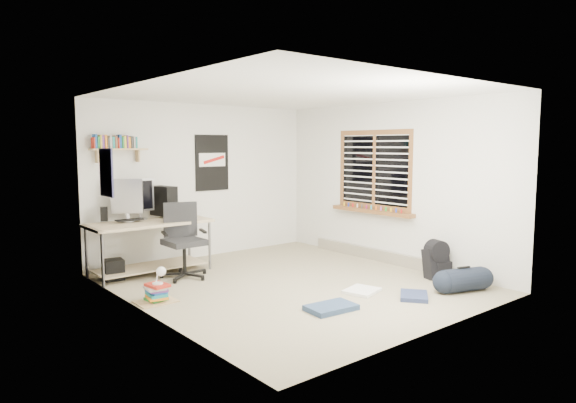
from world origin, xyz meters
TOP-DOWN VIEW (x-y plane):
  - floor at (0.00, 0.00)m, footprint 4.00×4.50m
  - ceiling at (0.00, 0.00)m, footprint 4.00×4.50m
  - back_wall at (0.00, 2.25)m, footprint 4.00×0.01m
  - left_wall at (-2.00, 0.00)m, footprint 0.01×4.50m
  - right_wall at (2.00, 0.00)m, footprint 0.01×4.50m
  - desk at (-1.21, 1.71)m, footprint 1.85×1.20m
  - monitor_left at (-1.45, 1.90)m, footprint 0.43×0.35m
  - monitor_right at (-1.21, 2.00)m, footprint 0.44×0.16m
  - pc_tower at (-0.84, 2.00)m, footprint 0.29×0.46m
  - keyboard at (-1.45, 1.83)m, footprint 0.39×0.15m
  - speaker_left at (-1.75, 2.00)m, footprint 0.13×0.13m
  - speaker_right at (-0.67, 1.50)m, footprint 0.11×0.11m
  - office_chair at (-0.94, 1.19)m, footprint 0.84×0.84m
  - wall_shelf at (-1.45, 2.14)m, footprint 0.80×0.22m
  - poster_back_wall at (0.15, 2.23)m, footprint 0.62×0.03m
  - poster_left_wall at (-1.99, 1.20)m, footprint 0.02×0.42m
  - window at (1.95, 0.30)m, footprint 0.10×1.50m
  - baseboard_heater at (1.96, 0.30)m, footprint 0.08×2.50m
  - backpack at (1.75, -1.05)m, footprint 0.39×0.35m
  - duffel_bag at (1.45, -1.66)m, footprint 0.38×0.38m
  - tshirt at (0.43, -0.87)m, footprint 0.50×0.46m
  - jeans_a at (-0.36, -1.13)m, footprint 0.58×0.40m
  - jeans_b at (0.74, -1.44)m, footprint 0.53×0.51m
  - book_stack at (-1.75, 0.39)m, footprint 0.58×0.52m
  - desk_lamp at (-1.73, 0.37)m, footprint 0.13×0.21m
  - subwoofer at (-1.75, 1.71)m, footprint 0.29×0.29m

SIDE VIEW (x-z plane):
  - floor at x=0.00m, z-range -0.01..0.00m
  - tshirt at x=0.43m, z-range 0.00..0.04m
  - jeans_b at x=0.74m, z-range 0.00..0.05m
  - jeans_a at x=-0.36m, z-range 0.00..0.06m
  - baseboard_heater at x=1.96m, z-range 0.00..0.18m
  - duffel_bag at x=1.45m, z-range -0.15..0.43m
  - subwoofer at x=-1.75m, z-range 0.00..0.28m
  - book_stack at x=-1.75m, z-range -0.02..0.32m
  - backpack at x=1.75m, z-range -0.01..0.41m
  - desk at x=-1.21m, z-range -0.03..0.76m
  - desk_lamp at x=-1.73m, z-range 0.28..0.48m
  - office_chair at x=-0.94m, z-range -0.03..1.01m
  - keyboard at x=-1.45m, z-range 0.78..0.80m
  - speaker_right at x=-0.67m, z-range 0.78..0.98m
  - speaker_left at x=-1.75m, z-range 0.78..0.98m
  - pc_tower at x=-0.84m, z-range 0.78..1.22m
  - monitor_right at x=-1.21m, z-range 0.78..1.26m
  - monitor_left at x=-1.45m, z-range 0.78..1.27m
  - back_wall at x=0.00m, z-range 0.00..2.50m
  - left_wall at x=-2.00m, z-range 0.00..2.50m
  - right_wall at x=2.00m, z-range 0.00..2.50m
  - window at x=1.95m, z-range 0.82..2.08m
  - poster_left_wall at x=-1.99m, z-range 1.20..1.80m
  - poster_back_wall at x=0.15m, z-range 1.09..2.01m
  - wall_shelf at x=-1.45m, z-range 1.66..1.90m
  - ceiling at x=0.00m, z-range 2.50..2.51m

